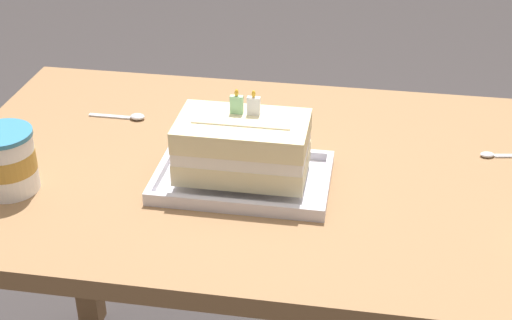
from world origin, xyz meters
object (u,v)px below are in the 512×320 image
Objects in this scene: serving_spoon_near_tray at (131,117)px; serving_spoon_by_bowls at (505,155)px; foil_tray at (243,180)px; ice_cream_tub at (6,161)px; birthday_cake at (243,146)px.

serving_spoon_by_bowls is at bearing -2.72° from serving_spoon_near_tray.
ice_cream_tub reaches higher than foil_tray.
serving_spoon_near_tray is (-0.28, 0.21, -0.07)m from birthday_cake.
birthday_cake is 0.51m from serving_spoon_by_bowls.
foil_tray is 2.74× the size of ice_cream_tub.
ice_cream_tub is at bearing -167.88° from birthday_cake.
foil_tray is 0.07m from birthday_cake.
serving_spoon_near_tray is at bearing 142.72° from birthday_cake.
ice_cream_tub is (-0.40, -0.09, -0.02)m from birthday_cake.
birthday_cake reaches higher than serving_spoon_near_tray.
serving_spoon_by_bowls is (0.76, -0.04, -0.00)m from serving_spoon_near_tray.
birthday_cake reaches higher than serving_spoon_by_bowls.
foil_tray is at bearing -90.00° from birthday_cake.
foil_tray is 0.42m from ice_cream_tub.
serving_spoon_near_tray is (0.13, 0.30, -0.05)m from ice_cream_tub.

